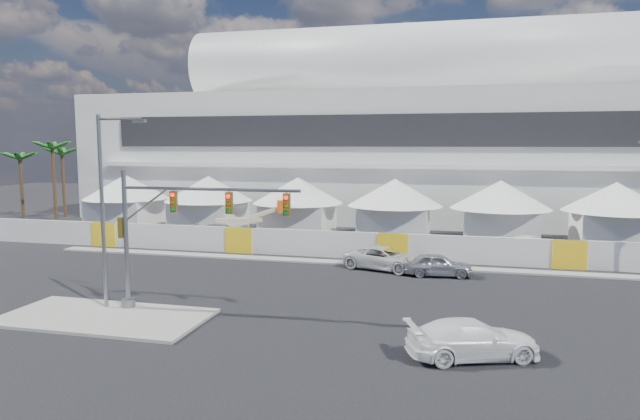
% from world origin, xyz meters
% --- Properties ---
extents(ground, '(160.00, 160.00, 0.00)m').
position_xyz_m(ground, '(0.00, 0.00, 0.00)').
color(ground, black).
rests_on(ground, ground).
extents(median_island, '(10.00, 5.00, 0.15)m').
position_xyz_m(median_island, '(-6.00, -3.00, 0.07)').
color(median_island, gray).
rests_on(median_island, ground).
extents(far_curb, '(80.00, 1.20, 0.12)m').
position_xyz_m(far_curb, '(20.00, 12.50, 0.06)').
color(far_curb, gray).
rests_on(far_curb, ground).
extents(stadium, '(80.00, 24.80, 21.98)m').
position_xyz_m(stadium, '(8.71, 41.50, 9.45)').
color(stadium, silver).
rests_on(stadium, ground).
extents(tent_row, '(53.40, 8.40, 5.40)m').
position_xyz_m(tent_row, '(0.50, 24.00, 3.15)').
color(tent_row, silver).
rests_on(tent_row, ground).
extents(hoarding_fence, '(70.00, 0.25, 2.00)m').
position_xyz_m(hoarding_fence, '(6.00, 14.50, 1.00)').
color(hoarding_fence, silver).
rests_on(hoarding_fence, ground).
extents(palm_cluster, '(10.60, 10.60, 8.55)m').
position_xyz_m(palm_cluster, '(-33.46, 29.50, 6.88)').
color(palm_cluster, '#47331E').
rests_on(palm_cluster, ground).
extents(sedan_silver, '(2.15, 4.48, 1.48)m').
position_xyz_m(sedan_silver, '(9.41, 10.20, 0.74)').
color(sedan_silver, '#AFAFB4').
rests_on(sedan_silver, ground).
extents(pickup_curb, '(4.05, 6.03, 1.54)m').
position_xyz_m(pickup_curb, '(5.79, 11.27, 0.77)').
color(pickup_curb, silver).
rests_on(pickup_curb, ground).
extents(pickup_near, '(3.87, 5.70, 1.53)m').
position_xyz_m(pickup_near, '(11.35, -3.93, 0.77)').
color(pickup_near, white).
rests_on(pickup_near, ground).
extents(lot_car_a, '(2.90, 4.65, 1.45)m').
position_xyz_m(lot_car_a, '(16.06, 18.85, 0.72)').
color(lot_car_a, silver).
rests_on(lot_car_a, ground).
extents(lot_car_c, '(2.98, 5.73, 1.59)m').
position_xyz_m(lot_car_c, '(-9.15, 18.36, 0.79)').
color(lot_car_c, silver).
rests_on(lot_car_c, ground).
extents(traffic_mast, '(9.60, 0.68, 7.04)m').
position_xyz_m(traffic_mast, '(-3.64, -1.31, 4.09)').
color(traffic_mast, slate).
rests_on(traffic_mast, median_island).
extents(streetlight_median, '(2.70, 0.27, 9.77)m').
position_xyz_m(streetlight_median, '(-6.55, -1.63, 5.76)').
color(streetlight_median, slate).
rests_on(streetlight_median, median_island).
extents(boom_lift, '(7.55, 2.93, 3.70)m').
position_xyz_m(boom_lift, '(-7.91, 17.60, 0.99)').
color(boom_lift, orange).
rests_on(boom_lift, ground).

